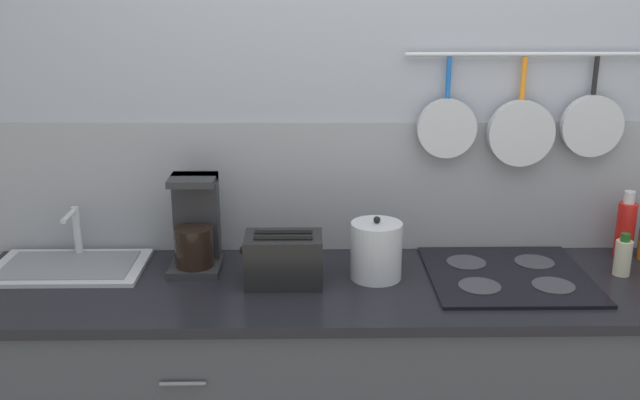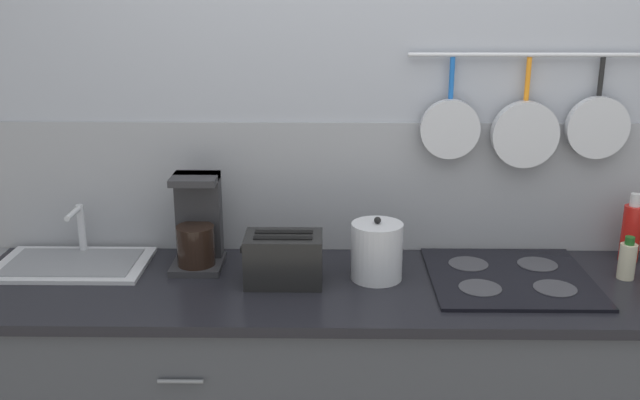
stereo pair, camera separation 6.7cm
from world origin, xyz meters
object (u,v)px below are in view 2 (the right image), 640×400
Objects in this scene: coffee_maker at (198,229)px; kettle at (377,251)px; bottle_sesame_oil at (631,231)px; bottle_vinegar at (627,260)px; toaster at (284,259)px.

coffee_maker reaches higher than kettle.
bottle_sesame_oil is (0.94, 0.18, 0.01)m from kettle.
bottle_vinegar is (1.49, -0.10, -0.07)m from coffee_maker.
toaster is 1.24× the size of kettle.
toaster is (0.32, -0.15, -0.05)m from coffee_maker.
bottle_sesame_oil is at bearing 9.96° from toaster.
toaster is at bearing -170.04° from bottle_sesame_oil.
coffee_maker reaches higher than bottle_sesame_oil.
bottle_vinegar is 0.19m from bottle_sesame_oil.
bottle_sesame_oil reaches higher than kettle.
coffee_maker is 1.32× the size of bottle_sesame_oil.
toaster is 0.32m from kettle.
kettle is at bearing -179.24° from bottle_vinegar.
bottle_sesame_oil is (0.08, 0.17, 0.05)m from bottle_vinegar.
kettle is (0.63, -0.11, -0.04)m from coffee_maker.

